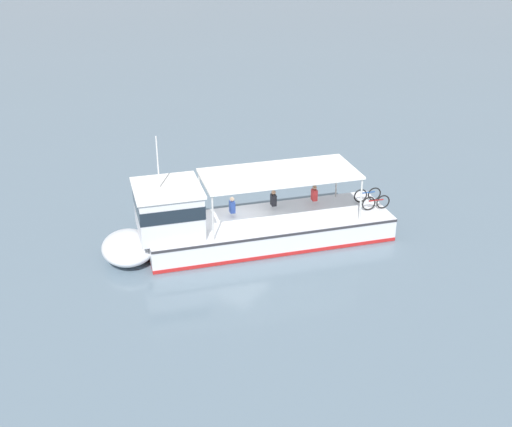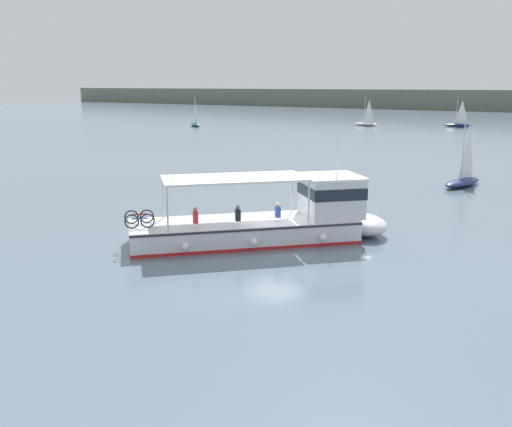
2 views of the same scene
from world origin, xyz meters
name	(u,v)px [view 1 (image 1 of 2)]	position (x,y,z in m)	size (l,w,h in m)	color
ground_plane	(235,241)	(0.00, 0.00, 0.00)	(400.00, 400.00, 0.00)	slate
ferry_main	(234,224)	(-0.16, 0.35, 1.02)	(10.91, 11.42, 5.32)	silver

